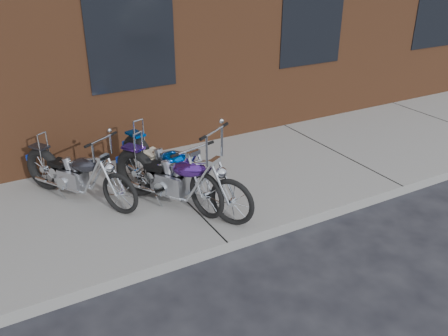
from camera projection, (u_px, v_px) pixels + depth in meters
ground at (228, 253)px, 5.77m from camera, size 120.00×120.00×0.00m
sidewalk at (177, 196)px, 6.92m from camera, size 22.00×3.00×0.15m
chopper_purple at (178, 181)px, 6.30m from camera, size 1.21×1.96×1.24m
chopper_blue at (167, 170)px, 6.62m from camera, size 0.75×2.18×0.96m
chopper_third at (77, 176)px, 6.52m from camera, size 1.14×1.78×1.03m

